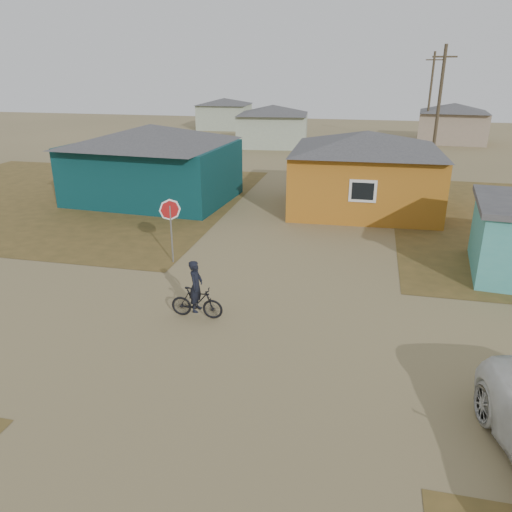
{
  "coord_description": "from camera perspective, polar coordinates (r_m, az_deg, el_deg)",
  "views": [
    {
      "loc": [
        2.68,
        -11.02,
        6.79
      ],
      "look_at": [
        -0.51,
        3.0,
        1.3
      ],
      "focal_mm": 35.0,
      "sensor_mm": 36.0,
      "label": 1
    }
  ],
  "objects": [
    {
      "name": "ground",
      "position": [
        13.22,
        -0.76,
        -10.01
      ],
      "size": [
        120.0,
        120.0,
        0.0
      ],
      "primitive_type": "plane",
      "color": "olive"
    },
    {
      "name": "grass_nw",
      "position": [
        30.02,
        -21.51,
        6.38
      ],
      "size": [
        20.0,
        18.0,
        0.0
      ],
      "primitive_type": "cube",
      "color": "brown",
      "rests_on": "ground"
    },
    {
      "name": "utility_pole_far",
      "position": [
        49.33,
        19.24,
        16.71
      ],
      "size": [
        1.4,
        0.2,
        8.0
      ],
      "color": "#423828",
      "rests_on": "ground"
    },
    {
      "name": "stop_sign",
      "position": [
        18.13,
        -9.77,
        4.52
      ],
      "size": [
        0.77,
        0.2,
        2.4
      ],
      "color": "gray",
      "rests_on": "ground"
    },
    {
      "name": "house_pale_north",
      "position": [
        59.62,
        -3.62,
        16.0
      ],
      "size": [
        6.28,
        5.81,
        3.4
      ],
      "color": "#9CA891",
      "rests_on": "ground"
    },
    {
      "name": "house_teal",
      "position": [
        27.36,
        -11.72,
        10.5
      ],
      "size": [
        8.93,
        7.08,
        4.0
      ],
      "color": "#092E31",
      "rests_on": "ground"
    },
    {
      "name": "cyclist",
      "position": [
        14.34,
        -6.82,
        -4.68
      ],
      "size": [
        1.54,
        0.56,
        1.74
      ],
      "color": "black",
      "rests_on": "ground"
    },
    {
      "name": "utility_pole_near",
      "position": [
        33.35,
        20.07,
        15.13
      ],
      "size": [
        1.4,
        0.2,
        8.0
      ],
      "color": "#423828",
      "rests_on": "ground"
    },
    {
      "name": "house_yellow",
      "position": [
        25.47,
        12.35,
        9.59
      ],
      "size": [
        7.72,
        6.76,
        3.9
      ],
      "color": "#A86519",
      "rests_on": "ground"
    },
    {
      "name": "house_pale_west",
      "position": [
        46.11,
        1.95,
        14.74
      ],
      "size": [
        7.04,
        6.15,
        3.6
      ],
      "color": "#9CA891",
      "rests_on": "ground"
    },
    {
      "name": "house_beige_east",
      "position": [
        51.78,
        21.55,
        14.03
      ],
      "size": [
        6.95,
        6.05,
        3.6
      ],
      "color": "gray",
      "rests_on": "ground"
    }
  ]
}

